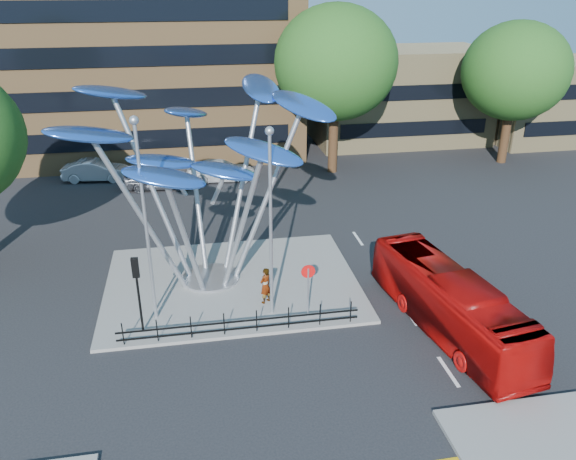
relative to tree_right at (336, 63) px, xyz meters
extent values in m
plane|color=black|center=(-8.00, -22.00, -8.04)|extent=(120.00, 120.00, 0.00)
cube|color=slate|center=(-9.00, -16.00, -7.96)|extent=(12.00, 9.00, 0.15)
cube|color=#9E8B5D|center=(8.00, 8.00, -4.04)|extent=(15.00, 8.00, 8.00)
cube|color=#9E8B5D|center=(22.00, 6.00, -4.54)|extent=(12.00, 8.00, 7.00)
cylinder|color=black|center=(0.00, 0.00, -5.18)|extent=(0.70, 0.70, 5.72)
ellipsoid|color=#144715|center=(0.00, 0.00, 0.02)|extent=(8.80, 8.80, 8.10)
cylinder|color=black|center=(14.00, 0.00, -5.51)|extent=(0.70, 0.70, 5.06)
ellipsoid|color=#144715|center=(14.00, 0.00, -0.91)|extent=(8.00, 8.00, 7.36)
cylinder|color=#9EA0A5|center=(-10.00, -15.50, -7.83)|extent=(2.80, 2.80, 0.12)
cylinder|color=#9EA0A5|center=(-11.20, -16.10, -3.99)|extent=(0.24, 0.24, 7.80)
ellipsoid|color=blue|center=(-14.40, -17.10, -0.09)|extent=(3.92, 2.95, 1.39)
cylinder|color=#9EA0A5|center=(-10.40, -16.50, -4.69)|extent=(0.24, 0.24, 6.40)
ellipsoid|color=blue|center=(-11.60, -18.70, -1.49)|extent=(3.47, 1.78, 1.31)
cylinder|color=#9EA0A5|center=(-9.40, -16.30, -4.39)|extent=(0.24, 0.24, 7.00)
ellipsoid|color=blue|center=(-7.60, -17.90, -0.89)|extent=(3.81, 3.11, 1.36)
cylinder|color=#9EA0A5|center=(-8.80, -15.50, -3.79)|extent=(0.24, 0.24, 8.20)
ellipsoid|color=blue|center=(-5.40, -15.10, 0.31)|extent=(3.52, 4.06, 1.44)
cylinder|color=#9EA0A5|center=(-9.20, -14.60, -3.59)|extent=(0.24, 0.24, 8.60)
ellipsoid|color=blue|center=(-7.00, -12.60, 0.71)|extent=(2.21, 3.79, 1.39)
cylinder|color=#9EA0A5|center=(-10.20, -14.50, -4.19)|extent=(0.24, 0.24, 7.40)
ellipsoid|color=blue|center=(-10.60, -11.90, -0.49)|extent=(3.02, 3.71, 1.34)
cylinder|color=#9EA0A5|center=(-11.00, -15.10, -3.49)|extent=(0.24, 0.24, 8.80)
ellipsoid|color=blue|center=(-13.80, -13.70, 0.91)|extent=(3.88, 3.60, 1.42)
ellipsoid|color=blue|center=(-11.80, -15.30, -1.89)|extent=(3.40, 1.96, 1.13)
ellipsoid|color=blue|center=(-9.10, -15.90, -2.29)|extent=(3.39, 2.16, 1.11)
cylinder|color=#9EA0A5|center=(-12.50, -18.50, -3.64)|extent=(0.14, 0.14, 8.50)
sphere|color=#9EA0A5|center=(-12.50, -18.50, 0.73)|extent=(0.36, 0.36, 0.36)
cylinder|color=#9EA0A5|center=(-7.50, -19.00, -3.89)|extent=(0.14, 0.14, 8.00)
sphere|color=#9EA0A5|center=(-7.50, -19.00, 0.23)|extent=(0.36, 0.36, 0.36)
cylinder|color=black|center=(-13.00, -19.50, -6.29)|extent=(0.10, 0.10, 3.20)
cube|color=black|center=(-13.00, -19.50, -4.89)|extent=(0.28, 0.18, 0.85)
sphere|color=#FF0C0C|center=(-13.00, -19.50, -4.61)|extent=(0.18, 0.18, 0.18)
cylinder|color=#9EA0A5|center=(-6.00, -19.50, -6.74)|extent=(0.08, 0.08, 2.30)
cylinder|color=red|center=(-6.00, -19.47, -5.74)|extent=(0.60, 0.04, 0.60)
cube|color=white|center=(-6.00, -19.45, -5.74)|extent=(0.42, 0.03, 0.10)
cylinder|color=black|center=(-13.70, -20.30, -7.39)|extent=(0.05, 0.05, 1.00)
cylinder|color=black|center=(-12.36, -20.30, -7.39)|extent=(0.05, 0.05, 1.00)
cylinder|color=black|center=(-11.01, -20.30, -7.39)|extent=(0.05, 0.05, 1.00)
cylinder|color=black|center=(-9.67, -20.30, -7.39)|extent=(0.05, 0.05, 1.00)
cylinder|color=black|center=(-8.33, -20.30, -7.39)|extent=(0.05, 0.05, 1.00)
cylinder|color=black|center=(-6.99, -20.30, -7.39)|extent=(0.05, 0.05, 1.00)
cylinder|color=black|center=(-5.64, -20.30, -7.39)|extent=(0.05, 0.05, 1.00)
cylinder|color=black|center=(-4.30, -20.30, -7.39)|extent=(0.05, 0.05, 1.00)
cube|color=black|center=(-9.00, -20.30, -7.34)|extent=(10.00, 0.06, 0.06)
cube|color=black|center=(-9.00, -20.30, -7.69)|extent=(10.00, 0.06, 0.06)
imported|color=#A00807|center=(-0.41, -21.35, -6.71)|extent=(3.68, 9.79, 2.66)
imported|color=gray|center=(-7.65, -18.10, -7.03)|extent=(0.75, 0.72, 1.72)
imported|color=#414248|center=(-12.97, -1.55, -7.25)|extent=(4.75, 2.16, 1.58)
imported|color=#B7B9BF|center=(-17.47, 1.00, -7.27)|extent=(4.80, 2.10, 1.53)
imported|color=silver|center=(-8.47, -0.51, -7.30)|extent=(5.09, 2.10, 1.47)
camera|label=1|loc=(-10.45, -39.80, 5.59)|focal=35.00mm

